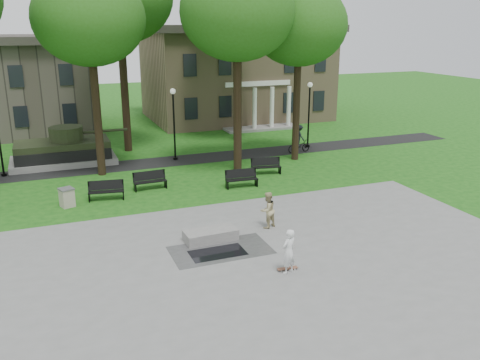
# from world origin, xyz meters

# --- Properties ---
(ground) EXTENTS (120.00, 120.00, 0.00)m
(ground) POSITION_xyz_m (0.00, 0.00, 0.00)
(ground) COLOR #154A11
(ground) RESTS_ON ground
(plaza) EXTENTS (22.00, 16.00, 0.02)m
(plaza) POSITION_xyz_m (0.00, -5.00, 0.01)
(plaza) COLOR gray
(plaza) RESTS_ON ground
(footpath) EXTENTS (44.00, 2.60, 0.01)m
(footpath) POSITION_xyz_m (0.00, 12.00, 0.01)
(footpath) COLOR black
(footpath) RESTS_ON ground
(building_right) EXTENTS (17.00, 12.00, 8.60)m
(building_right) POSITION_xyz_m (10.00, 26.00, 4.34)
(building_right) COLOR #9E8460
(building_right) RESTS_ON ground
(tree_1) EXTENTS (6.20, 6.20, 11.63)m
(tree_1) POSITION_xyz_m (-4.50, 10.50, 8.95)
(tree_1) COLOR black
(tree_1) RESTS_ON ground
(tree_2) EXTENTS (6.60, 6.60, 12.16)m
(tree_2) POSITION_xyz_m (3.50, 8.50, 9.32)
(tree_2) COLOR black
(tree_2) RESTS_ON ground
(tree_3) EXTENTS (6.00, 6.00, 11.19)m
(tree_3) POSITION_xyz_m (8.00, 9.50, 8.60)
(tree_3) COLOR black
(tree_3) RESTS_ON ground
(tree_5) EXTENTS (6.40, 6.40, 12.44)m
(tree_5) POSITION_xyz_m (6.50, 16.50, 9.67)
(tree_5) COLOR black
(tree_5) RESTS_ON ground
(lamp_mid) EXTENTS (0.36, 0.36, 4.73)m
(lamp_mid) POSITION_xyz_m (0.50, 12.30, 2.79)
(lamp_mid) COLOR black
(lamp_mid) RESTS_ON ground
(lamp_right) EXTENTS (0.36, 0.36, 4.73)m
(lamp_right) POSITION_xyz_m (10.50, 12.30, 2.79)
(lamp_right) COLOR black
(lamp_right) RESTS_ON ground
(tank_monument) EXTENTS (7.45, 3.40, 2.40)m
(tank_monument) POSITION_xyz_m (-6.46, 14.00, 0.86)
(tank_monument) COLOR gray
(tank_monument) RESTS_ON ground
(puddle) EXTENTS (2.20, 1.20, 0.00)m
(puddle) POSITION_xyz_m (-1.57, -2.44, 0.02)
(puddle) COLOR black
(puddle) RESTS_ON plaza
(concrete_block) EXTENTS (2.24, 1.09, 0.45)m
(concrete_block) POSITION_xyz_m (-1.44, -1.14, 0.24)
(concrete_block) COLOR gray
(concrete_block) RESTS_ON plaza
(skateboard) EXTENTS (0.80, 0.27, 0.07)m
(skateboard) POSITION_xyz_m (0.36, -4.75, 0.06)
(skateboard) COLOR brown
(skateboard) RESTS_ON plaza
(skateboarder) EXTENTS (0.73, 0.61, 1.70)m
(skateboarder) POSITION_xyz_m (0.28, -4.96, 0.87)
(skateboarder) COLOR silver
(skateboarder) RESTS_ON plaza
(friend_watching) EXTENTS (0.97, 0.87, 1.65)m
(friend_watching) POSITION_xyz_m (1.35, -0.75, 0.84)
(friend_watching) COLOR tan
(friend_watching) RESTS_ON plaza
(cyclist) EXTENTS (1.79, 1.04, 1.97)m
(cyclist) POSITION_xyz_m (9.12, 11.07, 0.81)
(cyclist) COLOR black
(cyclist) RESTS_ON ground
(park_bench_0) EXTENTS (1.85, 0.80, 1.00)m
(park_bench_0) POSITION_xyz_m (-4.84, 5.75, 0.52)
(park_bench_0) COLOR black
(park_bench_0) RESTS_ON ground
(park_bench_1) EXTENTS (1.82, 0.60, 1.00)m
(park_bench_1) POSITION_xyz_m (-2.37, 6.65, 0.52)
(park_bench_1) COLOR black
(park_bench_1) RESTS_ON ground
(park_bench_2) EXTENTS (1.83, 0.66, 1.00)m
(park_bench_2) POSITION_xyz_m (2.43, 5.19, 0.52)
(park_bench_2) COLOR black
(park_bench_2) RESTS_ON ground
(park_bench_3) EXTENTS (1.85, 0.81, 1.00)m
(park_bench_3) POSITION_xyz_m (4.74, 7.03, 0.52)
(park_bench_3) COLOR black
(park_bench_3) RESTS_ON ground
(trash_bin) EXTENTS (0.84, 0.84, 0.96)m
(trash_bin) POSITION_xyz_m (-6.78, 5.37, 0.49)
(trash_bin) COLOR #A99F8B
(trash_bin) RESTS_ON ground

